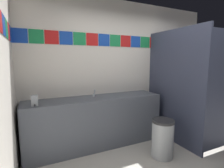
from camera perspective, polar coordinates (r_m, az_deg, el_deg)
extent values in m
cube|color=silver|center=(3.61, 4.11, 4.76)|extent=(4.03, 0.08, 2.71)
cube|color=#1947B7|center=(3.13, -28.26, 13.95)|extent=(0.22, 0.01, 0.22)
cube|color=#1E8C4C|center=(3.13, -23.80, 14.22)|extent=(0.22, 0.01, 0.22)
cube|color=red|center=(3.14, -19.35, 14.40)|extent=(0.22, 0.01, 0.22)
cube|color=#1947B7|center=(3.18, -14.96, 14.50)|extent=(0.22, 0.01, 0.22)
cube|color=#1E8C4C|center=(3.23, -10.69, 14.51)|extent=(0.22, 0.01, 0.22)
cube|color=red|center=(3.30, -6.57, 14.46)|extent=(0.22, 0.01, 0.22)
cube|color=#1947B7|center=(3.38, -2.65, 14.33)|extent=(0.22, 0.01, 0.22)
cube|color=#1E8C4C|center=(3.48, 1.07, 14.16)|extent=(0.22, 0.01, 0.22)
cube|color=red|center=(3.59, 4.57, 13.94)|extent=(0.22, 0.01, 0.22)
cube|color=#1947B7|center=(3.71, 7.84, 13.70)|extent=(0.22, 0.01, 0.22)
cube|color=#1E8C4C|center=(3.84, 10.89, 13.43)|extent=(0.22, 0.01, 0.22)
cube|color=red|center=(3.99, 13.72, 13.14)|extent=(0.22, 0.01, 0.22)
cube|color=#1947B7|center=(4.14, 16.34, 12.85)|extent=(0.22, 0.01, 0.22)
cube|color=#1E8C4C|center=(4.30, 18.77, 12.55)|extent=(0.22, 0.01, 0.22)
cube|color=red|center=(4.46, 21.02, 12.26)|extent=(0.22, 0.01, 0.22)
cube|color=#1947B7|center=(4.63, 23.10, 11.97)|extent=(0.22, 0.01, 0.22)
cube|color=#1E8C4C|center=(4.81, 25.02, 11.69)|extent=(0.22, 0.01, 0.22)
cube|color=red|center=(2.07, -33.10, 17.24)|extent=(0.01, 0.22, 0.22)
cube|color=#1947B7|center=(2.31, -32.26, 16.20)|extent=(0.01, 0.22, 0.22)
cube|color=#1E8C4C|center=(2.54, -31.59, 15.35)|extent=(0.01, 0.22, 0.22)
cube|color=red|center=(2.78, -31.03, 14.64)|extent=(0.01, 0.22, 0.22)
cube|color=#1947B7|center=(3.02, -30.57, 14.05)|extent=(0.01, 0.22, 0.22)
cube|color=#4C515B|center=(3.20, -5.26, -12.32)|extent=(2.42, 0.55, 0.89)
cube|color=#4C515B|center=(3.33, -6.89, -4.28)|extent=(2.42, 0.03, 0.08)
cylinder|color=white|center=(3.06, -5.16, -5.61)|extent=(0.34, 0.34, 0.10)
cylinder|color=silver|center=(3.17, -6.05, -3.67)|extent=(0.04, 0.04, 0.05)
cylinder|color=silver|center=(3.12, -5.77, -2.57)|extent=(0.02, 0.06, 0.09)
cube|color=gray|center=(2.74, -24.29, -5.02)|extent=(0.09, 0.07, 0.16)
cylinder|color=black|center=(2.71, -24.20, -6.46)|extent=(0.02, 0.02, 0.03)
cube|color=#33384C|center=(3.44, 19.61, -0.84)|extent=(0.04, 1.40, 2.11)
cylinder|color=silver|center=(3.00, 29.12, -0.55)|extent=(0.02, 0.02, 0.10)
cylinder|color=white|center=(4.16, 21.89, -11.64)|extent=(0.38, 0.38, 0.40)
torus|color=white|center=(4.10, 22.04, -8.80)|extent=(0.39, 0.39, 0.05)
cube|color=white|center=(4.20, 20.05, -6.12)|extent=(0.34, 0.17, 0.34)
cylinder|color=#999EA3|center=(3.02, 16.38, -17.23)|extent=(0.34, 0.34, 0.58)
cylinder|color=#262628|center=(2.90, 16.62, -11.70)|extent=(0.35, 0.35, 0.04)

